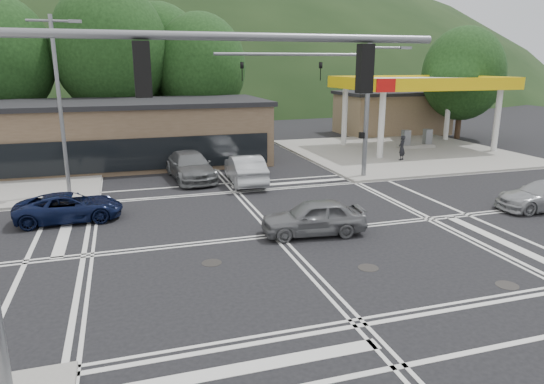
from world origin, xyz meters
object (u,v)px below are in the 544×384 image
object	(u,v)px
car_queue_b	(248,143)
car_blue_west	(69,207)
car_queue_a	(245,169)
car_northbound	(190,166)
car_grey_center	(313,217)
pedestrian	(402,148)

from	to	relation	value
car_queue_b	car_blue_west	bearing A→B (deg)	42.96
car_queue_a	car_northbound	distance (m)	3.47
car_blue_west	car_queue_a	distance (m)	10.14
car_blue_west	car_queue_a	xyz separation A→B (m)	(9.09, 4.50, 0.21)
car_blue_west	car_queue_a	world-z (taller)	car_queue_a
car_grey_center	car_northbound	xyz separation A→B (m)	(-3.37, 11.21, 0.09)
car_blue_west	car_queue_a	size ratio (longest dim) A/B	0.89
car_queue_b	car_queue_a	bearing A→B (deg)	68.00
car_queue_a	pedestrian	bearing A→B (deg)	-163.67
car_grey_center	car_queue_b	distance (m)	18.40
car_blue_west	car_northbound	xyz separation A→B (m)	(6.20, 6.41, 0.18)
pedestrian	car_northbound	bearing A→B (deg)	-31.34
car_northbound	pedestrian	distance (m)	14.92
car_grey_center	pedestrian	world-z (taller)	pedestrian
pedestrian	car_grey_center	bearing A→B (deg)	11.71
car_blue_west	car_grey_center	xyz separation A→B (m)	(9.56, -4.80, 0.10)
car_queue_a	pedestrian	xyz separation A→B (m)	(12.00, 2.76, 0.19)
car_queue_a	car_queue_b	distance (m)	9.33
car_blue_west	pedestrian	xyz separation A→B (m)	(21.09, 7.26, 0.39)
car_grey_center	car_queue_a	xyz separation A→B (m)	(-0.47, 9.30, 0.11)
car_northbound	car_queue_b	bearing A→B (deg)	47.77
car_blue_west	car_northbound	bearing A→B (deg)	-45.35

